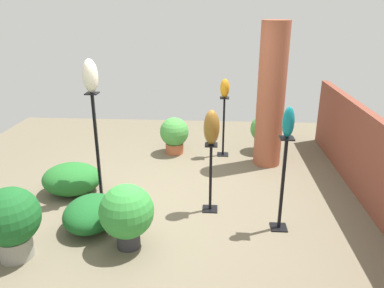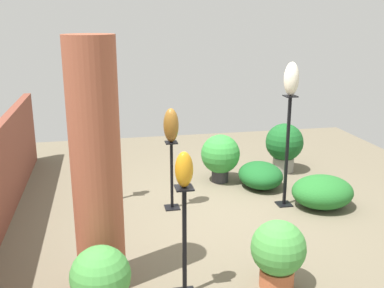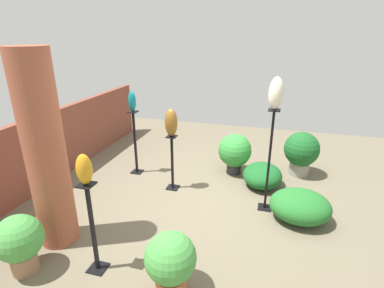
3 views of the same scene
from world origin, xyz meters
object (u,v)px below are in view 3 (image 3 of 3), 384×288
object	(u,v)px
pedestal_teal	(135,145)
pedestal_ivory	(269,165)
potted_plant_front_right	(301,151)
potted_plant_front_left	(235,151)
art_vase_bronze	(171,123)
art_vase_amber	(84,169)
potted_plant_mid_right	(171,261)
art_vase_ivory	(276,93)
potted_plant_mid_left	(19,241)
art_vase_teal	(132,101)
brick_pillar	(46,154)
pedestal_bronze	(172,165)
pedestal_amber	(93,233)

from	to	relation	value
pedestal_teal	pedestal_ivory	bearing A→B (deg)	-103.72
potted_plant_front_right	potted_plant_front_left	bearing A→B (deg)	102.91
art_vase_bronze	art_vase_amber	world-z (taller)	art_vase_amber
pedestal_teal	art_vase_bronze	distance (m)	1.13
pedestal_ivory	potted_plant_mid_right	xyz separation A→B (m)	(-1.84, 0.85, -0.34)
potted_plant_front_left	art_vase_ivory	bearing A→B (deg)	-149.42
art_vase_bronze	potted_plant_mid_right	xyz separation A→B (m)	(-2.04, -0.70, -0.79)
pedestal_ivory	potted_plant_mid_left	bearing A→B (deg)	129.20
art_vase_ivory	potted_plant_mid_right	distance (m)	2.45
art_vase_teal	potted_plant_mid_right	size ratio (longest dim) A/B	0.53
brick_pillar	art_vase_teal	world-z (taller)	brick_pillar
pedestal_teal	potted_plant_front_right	size ratio (longest dim) A/B	1.45
potted_plant_mid_right	brick_pillar	bearing A→B (deg)	77.11
brick_pillar	potted_plant_mid_left	xyz separation A→B (m)	(-0.58, 0.01, -0.79)
potted_plant_mid_right	potted_plant_front_left	bearing A→B (deg)	-4.09
art_vase_amber	potted_plant_front_left	size ratio (longest dim) A/B	0.43
pedestal_ivory	pedestal_bronze	distance (m)	1.59
art_vase_ivory	art_vase_teal	xyz separation A→B (m)	(0.59, 2.41, -0.39)
pedestal_ivory	pedestal_amber	distance (m)	2.51
art_vase_amber	potted_plant_mid_right	bearing A→B (deg)	-92.93
pedestal_amber	art_vase_bronze	distance (m)	2.11
pedestal_ivory	potted_plant_front_left	xyz separation A→B (m)	(1.08, 0.64, -0.28)
pedestal_teal	pedestal_bronze	size ratio (longest dim) A/B	1.26
pedestal_teal	art_vase_ivory	xyz separation A→B (m)	(-0.59, -2.41, 1.21)
potted_plant_mid_right	pedestal_bronze	bearing A→B (deg)	19.06
pedestal_ivory	pedestal_amber	xyz separation A→B (m)	(-1.79, 1.74, -0.22)
pedestal_bronze	art_vase_amber	distance (m)	2.16
pedestal_teal	pedestal_bronze	xyz separation A→B (m)	(-0.39, -0.86, -0.12)
pedestal_ivory	potted_plant_mid_right	world-z (taller)	pedestal_ivory
pedestal_bronze	art_vase_bronze	bearing A→B (deg)	0.00
brick_pillar	art_vase_ivory	size ratio (longest dim) A/B	5.49
pedestal_teal	art_vase_teal	distance (m)	0.83
pedestal_amber	potted_plant_front_left	bearing A→B (deg)	-21.10
art_vase_teal	potted_plant_mid_left	bearing A→B (deg)	177.91
pedestal_ivory	art_vase_ivory	world-z (taller)	art_vase_ivory
art_vase_amber	potted_plant_mid_left	world-z (taller)	art_vase_amber
pedestal_amber	art_vase_amber	xyz separation A→B (m)	(-0.00, 0.00, 0.75)
art_vase_bronze	art_vase_amber	distance (m)	2.00
pedestal_teal	potted_plant_front_left	size ratio (longest dim) A/B	1.56
pedestal_bronze	art_vase_teal	xyz separation A→B (m)	(0.39, 0.86, 0.94)
brick_pillar	art_vase_amber	world-z (taller)	brick_pillar
art_vase_teal	art_vase_bronze	xyz separation A→B (m)	(-0.39, -0.86, -0.20)
pedestal_amber	art_vase_amber	world-z (taller)	art_vase_amber
potted_plant_mid_right	potted_plant_front_right	distance (m)	3.48
art_vase_bronze	potted_plant_front_left	world-z (taller)	art_vase_bronze
pedestal_teal	potted_plant_front_right	xyz separation A→B (m)	(0.76, -2.95, -0.08)
pedestal_bronze	art_vase_ivory	distance (m)	2.05
pedestal_amber	art_vase_bronze	size ratio (longest dim) A/B	2.41
pedestal_teal	art_vase_bronze	world-z (taller)	art_vase_bronze
pedestal_ivory	pedestal_bronze	size ratio (longest dim) A/B	1.63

